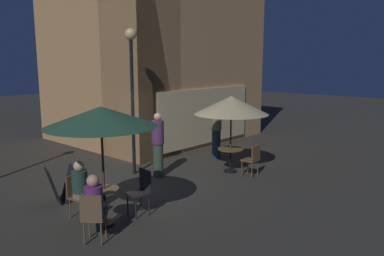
% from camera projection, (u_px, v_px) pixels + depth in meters
% --- Properties ---
extents(ground_plane, '(60.00, 60.00, 0.00)m').
position_uv_depth(ground_plane, '(144.00, 183.00, 10.44)').
color(ground_plane, '#35342D').
extents(cafe_building, '(7.30, 6.60, 8.71)m').
position_uv_depth(cafe_building, '(150.00, 34.00, 14.62)').
color(cafe_building, tan).
rests_on(cafe_building, ground).
extents(street_lamp_near_corner, '(0.34, 0.34, 4.22)m').
position_uv_depth(street_lamp_near_corner, '(132.00, 73.00, 10.81)').
color(street_lamp_near_corner, black).
rests_on(street_lamp_near_corner, ground).
extents(menu_sandwich_board, '(0.77, 0.71, 0.84)m').
position_uv_depth(menu_sandwich_board, '(61.00, 184.00, 9.03)').
color(menu_sandwich_board, black).
rests_on(menu_sandwich_board, ground).
extents(cafe_table_0, '(0.61, 0.61, 0.78)m').
position_uv_depth(cafe_table_0, '(105.00, 201.00, 7.72)').
color(cafe_table_0, black).
rests_on(cafe_table_0, ground).
extents(cafe_table_1, '(0.77, 0.77, 0.72)m').
position_uv_depth(cafe_table_1, '(230.00, 154.00, 11.47)').
color(cafe_table_1, black).
rests_on(cafe_table_1, ground).
extents(patio_umbrella_0, '(2.22, 2.22, 2.45)m').
position_uv_depth(patio_umbrella_0, '(101.00, 117.00, 7.42)').
color(patio_umbrella_0, black).
rests_on(patio_umbrella_0, ground).
extents(patio_umbrella_1, '(2.21, 2.21, 2.31)m').
position_uv_depth(patio_umbrella_1, '(231.00, 105.00, 11.21)').
color(patio_umbrella_1, black).
rests_on(patio_umbrella_1, ground).
extents(cafe_chair_0, '(0.46, 0.46, 0.92)m').
position_uv_depth(cafe_chair_0, '(77.00, 192.00, 8.16)').
color(cafe_chair_0, brown).
rests_on(cafe_chair_0, ground).
extents(cafe_chair_1, '(0.55, 0.55, 0.96)m').
position_uv_depth(cafe_chair_1, '(93.00, 214.00, 6.90)').
color(cafe_chair_1, brown).
rests_on(cafe_chair_1, ground).
extents(cafe_chair_2, '(0.48, 0.48, 1.00)m').
position_uv_depth(cafe_chair_2, '(142.00, 188.00, 8.26)').
color(cafe_chair_2, '#272225').
rests_on(cafe_chair_2, ground).
extents(cafe_chair_3, '(0.43, 0.43, 0.93)m').
position_uv_depth(cafe_chair_3, '(253.00, 158.00, 10.97)').
color(cafe_chair_3, brown).
rests_on(cafe_chair_3, ground).
extents(patron_seated_0, '(0.39, 0.53, 1.25)m').
position_uv_depth(patron_seated_0, '(82.00, 186.00, 8.05)').
color(patron_seated_0, gray).
rests_on(patron_seated_0, ground).
extents(patron_seated_1, '(0.52, 0.51, 1.29)m').
position_uv_depth(patron_seated_1, '(95.00, 203.00, 7.01)').
color(patron_seated_1, '#2A4333').
rests_on(patron_seated_1, ground).
extents(patron_standing_2, '(0.35, 0.35, 1.78)m').
position_uv_depth(patron_standing_2, '(216.00, 133.00, 13.03)').
color(patron_standing_2, '#1E374C').
rests_on(patron_standing_2, ground).
extents(patron_standing_3, '(0.35, 0.35, 1.87)m').
position_uv_depth(patron_standing_3, '(158.00, 145.00, 10.89)').
color(patron_standing_3, '#354C3A').
rests_on(patron_standing_3, ground).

